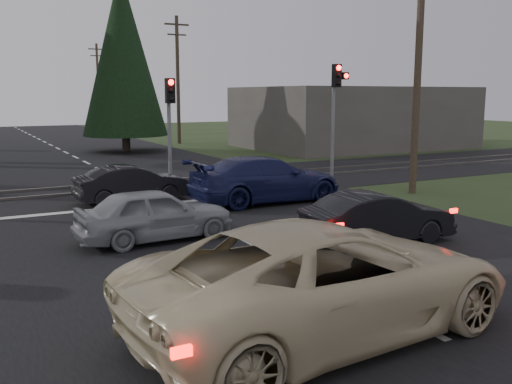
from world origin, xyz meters
TOP-DOWN VIEW (x-y plane):
  - ground at (0.00, 0.00)m, footprint 120.00×120.00m
  - road at (0.00, 10.00)m, footprint 14.00×100.00m
  - rail_corridor at (0.00, 12.00)m, footprint 120.00×8.00m
  - stop_line at (0.00, 8.20)m, footprint 13.00×0.35m
  - rail_near at (0.00, 11.20)m, footprint 120.00×0.12m
  - rail_far at (0.00, 12.80)m, footprint 120.00×0.12m
  - traffic_signal_right at (7.55, 9.47)m, footprint 0.68×0.48m
  - traffic_signal_center at (1.00, 10.68)m, footprint 0.32×0.48m
  - utility_pole_near at (8.50, 6.00)m, footprint 1.80×0.26m
  - utility_pole_mid at (8.50, 30.00)m, footprint 1.80×0.26m
  - utility_pole_far at (8.50, 55.00)m, footprint 1.80×0.26m
  - conifer_tree at (3.50, 26.00)m, footprint 5.20×5.20m
  - building_right at (18.00, 22.00)m, footprint 14.00×10.00m
  - cream_coupe at (-1.41, -2.70)m, footprint 6.27×3.29m
  - dark_hatchback at (2.69, 1.00)m, footprint 3.81×1.56m
  - silver_car at (-1.90, 3.77)m, footprint 3.87×1.70m
  - blue_sedan at (2.94, 6.92)m, footprint 5.22×2.14m
  - dark_car_far at (-0.97, 8.97)m, footprint 3.74×1.42m

SIDE VIEW (x-z plane):
  - ground at x=0.00m, z-range 0.00..0.00m
  - road at x=0.00m, z-range 0.00..0.01m
  - rail_corridor at x=0.00m, z-range 0.00..0.01m
  - stop_line at x=0.00m, z-range 0.01..0.01m
  - rail_near at x=0.00m, z-range 0.00..0.10m
  - rail_far at x=0.00m, z-range 0.00..0.10m
  - dark_car_far at x=-0.97m, z-range 0.00..1.22m
  - dark_hatchback at x=2.69m, z-range 0.00..1.23m
  - silver_car at x=-1.90m, z-range 0.00..1.30m
  - blue_sedan at x=2.94m, z-range 0.00..1.51m
  - cream_coupe at x=-1.41m, z-range 0.00..1.68m
  - building_right at x=18.00m, z-range 0.00..4.00m
  - traffic_signal_center at x=1.00m, z-range 0.76..4.86m
  - traffic_signal_right at x=7.55m, z-range 0.96..5.66m
  - utility_pole_near at x=8.50m, z-range 0.23..9.23m
  - utility_pole_mid at x=8.50m, z-range 0.23..9.23m
  - utility_pole_far at x=8.50m, z-range 0.23..9.23m
  - conifer_tree at x=3.50m, z-range 0.49..11.49m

